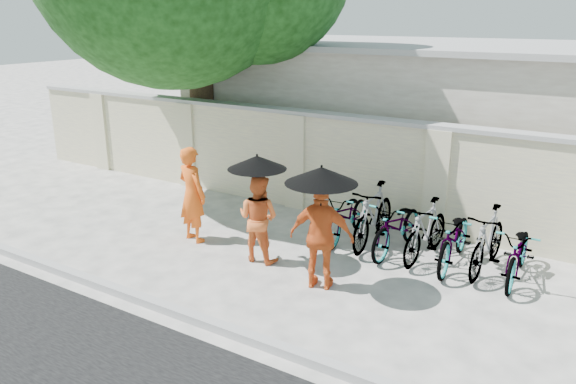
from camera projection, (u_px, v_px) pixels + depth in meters
The scene contains 16 objects.
ground at pixel (251, 271), 9.08m from camera, with size 80.00×80.00×0.00m, color silver.
kerb at pixel (178, 312), 7.69m from camera, with size 40.00×0.16×0.12m, color #989898.
compound_wall at pixel (388, 174), 10.86m from camera, with size 20.00×0.30×2.00m, color beige.
building_behind at pixel (491, 119), 13.25m from camera, with size 14.00×6.00×3.20m, color silver.
monk_left at pixel (192, 194), 10.06m from camera, with size 0.64×0.42×1.75m, color #F85C15.
monk_center at pixel (258, 218), 9.28m from camera, with size 0.72×0.56×1.49m, color orange.
parasol_center at pixel (257, 162), 8.89m from camera, with size 0.95×0.95×0.99m.
monk_right at pixel (322, 236), 8.29m from camera, with size 0.97×0.40×1.65m, color #D4571E.
parasol_right at pixel (321, 175), 7.93m from camera, with size 1.05×1.05×0.98m.
bike_0 at pixel (347, 215), 10.23m from camera, with size 0.61×1.75×0.92m, color slate.
bike_1 at pixel (373, 215), 9.97m from camera, with size 0.52×1.84×1.11m, color slate.
bike_2 at pixel (398, 226), 9.66m from camera, with size 0.63×1.80×0.95m, color slate.
bike_3 at pixel (426, 230), 9.40m from camera, with size 0.47×1.68×1.01m, color slate.
bike_4 at pixel (455, 238), 9.13m from camera, with size 0.64×1.84×0.97m, color slate.
bike_5 at pixel (488, 241), 8.92m from camera, with size 0.49×1.74×1.05m, color slate.
bike_6 at pixel (519, 253), 8.62m from camera, with size 0.61×1.75×0.92m, color slate.
Camera 1 is at (4.89, -6.70, 3.96)m, focal length 35.00 mm.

